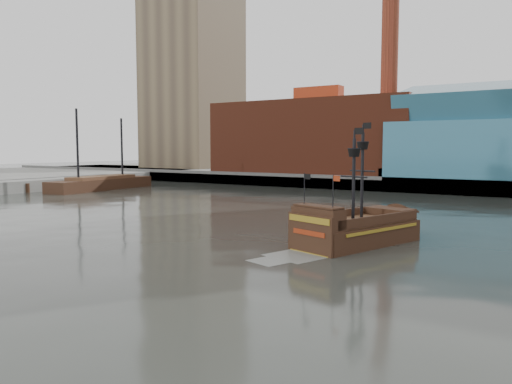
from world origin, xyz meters
The scene contains 7 objects.
ground centered at (0.00, 0.00, 0.00)m, with size 400.00×400.00×0.00m, color #242722.
promenade_far centered at (0.00, 92.00, 1.00)m, with size 220.00×60.00×2.00m, color slate.
seawall centered at (0.00, 62.50, 1.30)m, with size 220.00×1.00×2.60m, color #4C4C49.
pier centered at (-58.00, 30.00, 1.00)m, with size 6.00×40.00×2.00m, color slate.
skyline centered at (5.21, 84.56, 24.55)m, with size 149.00×45.00×62.00m.
pirate_ship centered at (8.48, 14.93, 0.94)m, with size 8.12×14.41×10.35m.
docked_vessel centered at (-49.57, 39.17, 0.95)m, with size 7.03×22.33×14.93m.
Camera 1 is at (22.69, -22.14, 7.65)m, focal length 35.00 mm.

